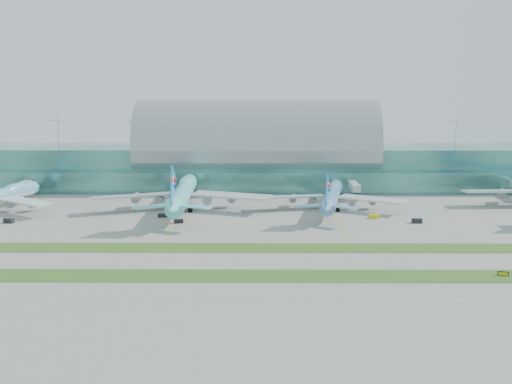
{
  "coord_description": "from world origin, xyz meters",
  "views": [
    {
      "loc": [
        1.58,
        -192.81,
        50.04
      ],
      "look_at": [
        0.0,
        55.0,
        9.0
      ],
      "focal_mm": 45.0,
      "sensor_mm": 36.0,
      "label": 1
    }
  ],
  "objects_px": {
    "airliner_b": "(183,193)",
    "taxiway_sign_east": "(503,274)",
    "airliner_c": "(332,195)",
    "terminal": "(257,158)"
  },
  "relations": [
    {
      "from": "terminal",
      "to": "airliner_c",
      "type": "bearing_deg",
      "value": -63.79
    },
    {
      "from": "airliner_b",
      "to": "airliner_c",
      "type": "distance_m",
      "value": 61.0
    },
    {
      "from": "taxiway_sign_east",
      "to": "terminal",
      "type": "bearing_deg",
      "value": 131.62
    },
    {
      "from": "airliner_b",
      "to": "taxiway_sign_east",
      "type": "distance_m",
      "value": 133.48
    },
    {
      "from": "terminal",
      "to": "taxiway_sign_east",
      "type": "height_order",
      "value": "terminal"
    },
    {
      "from": "airliner_b",
      "to": "airliner_c",
      "type": "bearing_deg",
      "value": -0.39
    },
    {
      "from": "terminal",
      "to": "airliner_c",
      "type": "xyz_separation_m",
      "value": [
        31.03,
        -63.04,
        -8.38
      ]
    },
    {
      "from": "airliner_c",
      "to": "taxiway_sign_east",
      "type": "xyz_separation_m",
      "value": [
        35.47,
        -93.13,
        -5.24
      ]
    },
    {
      "from": "terminal",
      "to": "airliner_b",
      "type": "height_order",
      "value": "terminal"
    },
    {
      "from": "airliner_c",
      "to": "taxiway_sign_east",
      "type": "relative_size",
      "value": 24.27
    }
  ]
}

